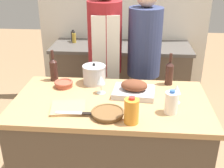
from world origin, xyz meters
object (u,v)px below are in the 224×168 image
object	(u,v)px
wicker_basket	(107,113)
person_cook_aproned	(105,59)
juice_jug	(132,111)
knife_chef	(78,113)
mixing_bowl	(64,84)
wine_glass_right	(101,81)
stock_pot	(94,74)
condiment_bottle_short	(73,36)
roasting_pan	(134,89)
wine_bottle_dark	(169,72)
milk_jug	(171,103)
wine_glass_left	(177,90)
wine_bottle_green	(54,69)
condiment_bottle_tall	(74,38)
cutting_board	(68,108)
stand_mixer	(115,35)
person_cook_guest	(144,63)

from	to	relation	value
wicker_basket	person_cook_aproned	xyz separation A→B (m)	(-0.12, 1.04, 0.03)
juice_jug	knife_chef	distance (m)	0.37
mixing_bowl	juice_jug	distance (m)	0.78
wine_glass_right	knife_chef	world-z (taller)	wine_glass_right
stock_pot	knife_chef	xyz separation A→B (m)	(-0.03, -0.56, -0.06)
stock_pot	condiment_bottle_short	xyz separation A→B (m)	(-0.48, 1.37, -0.04)
stock_pot	mixing_bowl	xyz separation A→B (m)	(-0.25, -0.10, -0.05)
roasting_pan	wine_bottle_dark	distance (m)	0.38
wicker_basket	milk_jug	size ratio (longest dim) A/B	1.32
wine_glass_left	knife_chef	size ratio (longest dim) A/B	0.49
wine_bottle_green	condiment_bottle_tall	xyz separation A→B (m)	(-0.09, 1.27, -0.07)
wicker_basket	knife_chef	world-z (taller)	wicker_basket
wine_bottle_green	wine_bottle_dark	distance (m)	1.00
cutting_board	milk_jug	xyz separation A→B (m)	(0.73, 0.01, 0.07)
milk_jug	stand_mixer	size ratio (longest dim) A/B	0.53
wine_glass_right	wicker_basket	bearing A→B (deg)	-76.63
wine_bottle_dark	person_cook_aproned	distance (m)	0.76
wine_glass_right	stock_pot	bearing A→B (deg)	113.16
knife_chef	person_cook_aproned	world-z (taller)	person_cook_aproned
wine_bottle_dark	juice_jug	bearing A→B (deg)	-115.67
cutting_board	wine_glass_left	xyz separation A→B (m)	(0.78, 0.16, 0.10)
wine_glass_left	wine_glass_right	size ratio (longest dim) A/B	0.96
roasting_pan	milk_jug	bearing A→B (deg)	-45.20
juice_jug	wine_bottle_dark	bearing A→B (deg)	64.33
milk_jug	person_cook_guest	distance (m)	1.01
milk_jug	condiment_bottle_tall	distance (m)	2.06
wicker_basket	wine_bottle_dark	size ratio (longest dim) A/B	0.83
wine_bottle_dark	wine_glass_left	bearing A→B (deg)	-86.68
cutting_board	mixing_bowl	bearing A→B (deg)	108.11
roasting_pan	milk_jug	xyz separation A→B (m)	(0.26, -0.26, 0.03)
roasting_pan	knife_chef	size ratio (longest dim) A/B	1.16
wine_glass_right	condiment_bottle_tall	bearing A→B (deg)	109.54
milk_jug	person_cook_aproned	world-z (taller)	person_cook_aproned
wine_bottle_green	person_cook_aproned	size ratio (longest dim) A/B	0.16
stock_pot	milk_jug	size ratio (longest dim) A/B	1.13
wine_bottle_dark	wine_glass_right	bearing A→B (deg)	-158.61
knife_chef	person_cook_guest	xyz separation A→B (m)	(0.47, 1.09, -0.01)
wicker_basket	wine_bottle_dark	bearing A→B (deg)	50.12
wine_glass_right	condiment_bottle_tall	distance (m)	1.59
wicker_basket	milk_jug	distance (m)	0.45
roasting_pan	wine_bottle_dark	bearing A→B (deg)	37.68
juice_jug	person_cook_guest	distance (m)	1.15
condiment_bottle_short	stock_pot	bearing A→B (deg)	-70.92
wicker_basket	wine_bottle_dark	xyz separation A→B (m)	(0.47, 0.57, 0.09)
wine_glass_left	person_cook_guest	distance (m)	0.87
wine_bottle_green	wine_glass_left	world-z (taller)	wine_bottle_green
condiment_bottle_short	person_cook_aproned	size ratio (longest dim) A/B	0.09
wine_bottle_green	stand_mixer	bearing A→B (deg)	69.41
juice_jug	person_cook_aproned	xyz separation A→B (m)	(-0.29, 1.11, -0.04)
person_cook_guest	cutting_board	bearing A→B (deg)	-114.74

